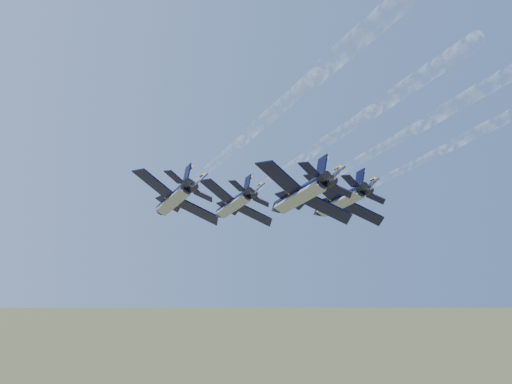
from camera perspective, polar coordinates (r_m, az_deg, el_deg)
jet_lead at (r=112.02m, az=-1.62°, el=-0.85°), size 9.87×15.64×6.72m
jet_left at (r=95.63m, az=-5.97°, el=-0.47°), size 9.87×15.64×6.72m
jet_right at (r=102.60m, az=6.14°, el=-0.64°), size 9.87×15.64×6.72m
jet_slot at (r=84.99m, az=3.23°, el=-0.16°), size 9.87×15.64×6.72m
smoke_trail_lead at (r=76.80m, az=6.55°, el=0.18°), size 18.77×47.53×2.10m
smoke_trail_left at (r=59.49m, az=1.90°, el=1.09°), size 18.77×47.53×2.10m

